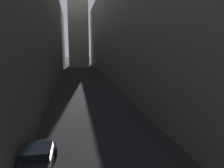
{
  "coord_description": "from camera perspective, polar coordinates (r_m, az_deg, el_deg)",
  "views": [
    {
      "loc": [
        -2.09,
        10.74,
        7.31
      ],
      "look_at": [
        0.0,
        22.2,
        5.28
      ],
      "focal_mm": 33.81,
      "sensor_mm": 36.0,
      "label": 1
    }
  ],
  "objects": [
    {
      "name": "building_block_right",
      "position": [
        42.26,
        11.07,
        14.96
      ],
      "size": [
        15.08,
        108.0,
        22.36
      ],
      "primitive_type": "cube",
      "color": "slate",
      "rests_on": "ground"
    },
    {
      "name": "building_block_left",
      "position": [
        40.32,
        -23.42,
        13.15
      ],
      "size": [
        10.57,
        108.0,
        20.32
      ],
      "primitive_type": "cube",
      "color": "#60594F",
      "rests_on": "ground"
    },
    {
      "name": "ground_plane",
      "position": [
        38.03,
        -7.0,
        -1.27
      ],
      "size": [
        264.0,
        264.0,
        0.0
      ],
      "primitive_type": "plane",
      "color": "black"
    },
    {
      "name": "parked_car_left_far",
      "position": [
        14.16,
        -19.49,
        -18.36
      ],
      "size": [
        2.04,
        4.23,
        1.43
      ],
      "rotation": [
        0.0,
        0.0,
        1.57
      ],
      "color": "black",
      "rests_on": "ground"
    }
  ]
}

